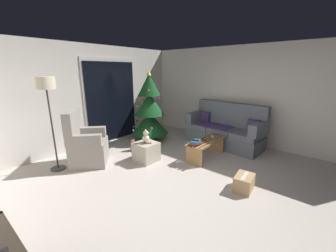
{
  "coord_description": "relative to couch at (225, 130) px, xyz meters",
  "views": [
    {
      "loc": [
        -2.55,
        -1.79,
        1.9
      ],
      "look_at": [
        0.4,
        0.7,
        0.85
      ],
      "focal_mm": 22.2,
      "sensor_mm": 36.0,
      "label": 1
    }
  ],
  "objects": [
    {
      "name": "cardboard_box_taped_mid_floor",
      "position": [
        -1.76,
        -1.19,
        -0.27
      ],
      "size": [
        0.41,
        0.31,
        0.25
      ],
      "color": "tan",
      "rests_on": "ground"
    },
    {
      "name": "book_stack",
      "position": [
        -1.41,
        -0.02,
        0.05
      ],
      "size": [
        0.28,
        0.2,
        0.09
      ],
      "color": "#A32D28",
      "rests_on": "coffee_table"
    },
    {
      "name": "teddy_bear_chestnut_by_tree",
      "position": [
        -1.82,
        1.5,
        -0.28
      ],
      "size": [
        0.2,
        0.19,
        0.29
      ],
      "color": "brown",
      "rests_on": "ground"
    },
    {
      "name": "patio_door_glass",
      "position": [
        -1.57,
        2.57,
        0.65
      ],
      "size": [
        1.5,
        0.02,
        2.1
      ],
      "primitive_type": "cube",
      "color": "black",
      "rests_on": "ground"
    },
    {
      "name": "wall_back",
      "position": [
        -2.32,
        2.66,
        0.85
      ],
      "size": [
        5.72,
        0.12,
        2.5
      ],
      "primitive_type": "cube",
      "color": "silver",
      "rests_on": "ground"
    },
    {
      "name": "floor_lamp",
      "position": [
        -3.41,
        1.89,
        1.11
      ],
      "size": [
        0.32,
        0.32,
        1.78
      ],
      "color": "#2D2D30",
      "rests_on": "ground"
    },
    {
      "name": "remote_white",
      "position": [
        -0.76,
        -0.05,
        0.02
      ],
      "size": [
        0.15,
        0.13,
        0.02
      ],
      "primitive_type": "cube",
      "rotation": [
        0.0,
        0.0,
        2.24
      ],
      "color": "silver",
      "rests_on": "coffee_table"
    },
    {
      "name": "ottoman",
      "position": [
        -2.01,
        0.84,
        -0.2
      ],
      "size": [
        0.44,
        0.44,
        0.41
      ],
      "primitive_type": "cube",
      "color": "#B2A893",
      "rests_on": "ground"
    },
    {
      "name": "patio_door_frame",
      "position": [
        -1.57,
        2.59,
        0.7
      ],
      "size": [
        1.6,
        0.02,
        2.2
      ],
      "primitive_type": "cube",
      "color": "silver",
      "rests_on": "ground"
    },
    {
      "name": "cell_phone",
      "position": [
        -1.42,
        -0.01,
        0.1
      ],
      "size": [
        0.1,
        0.16,
        0.01
      ],
      "primitive_type": "cube",
      "rotation": [
        0.0,
        0.0,
        0.25
      ],
      "color": "black",
      "rests_on": "book_stack"
    },
    {
      "name": "ground_plane",
      "position": [
        -2.32,
        -0.4,
        -0.4
      ],
      "size": [
        7.0,
        7.0,
        0.0
      ],
      "primitive_type": "plane",
      "color": "#BCB2A8"
    },
    {
      "name": "remote_graphite",
      "position": [
        -1.06,
        0.0,
        0.02
      ],
      "size": [
        0.13,
        0.15,
        0.02
      ],
      "primitive_type": "cube",
      "rotation": [
        0.0,
        0.0,
        5.64
      ],
      "color": "#333338",
      "rests_on": "coffee_table"
    },
    {
      "name": "wall_right",
      "position": [
        0.54,
        -0.4,
        0.85
      ],
      "size": [
        0.12,
        6.0,
        2.5
      ],
      "primitive_type": "cube",
      "color": "silver",
      "rests_on": "ground"
    },
    {
      "name": "teddy_bear_cream",
      "position": [
        -2.0,
        0.83,
        0.13
      ],
      "size": [
        0.22,
        0.21,
        0.29
      ],
      "color": "beige",
      "rests_on": "ottoman"
    },
    {
      "name": "christmas_tree",
      "position": [
        -1.02,
        1.7,
        0.44
      ],
      "size": [
        0.99,
        0.99,
        1.88
      ],
      "color": "#4C1E19",
      "rests_on": "ground"
    },
    {
      "name": "coffee_table",
      "position": [
        -1.03,
        -0.05,
        -0.13
      ],
      "size": [
        1.1,
        0.4,
        0.41
      ],
      "color": "#9E7547",
      "rests_on": "ground"
    },
    {
      "name": "couch",
      "position": [
        0.0,
        0.0,
        0.0
      ],
      "size": [
        0.92,
        1.99,
        1.08
      ],
      "color": "slate",
      "rests_on": "ground"
    },
    {
      "name": "armchair",
      "position": [
        -2.9,
        1.67,
        0.0
      ],
      "size": [
        0.97,
        0.97,
        1.13
      ],
      "color": "gray",
      "rests_on": "ground"
    }
  ]
}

